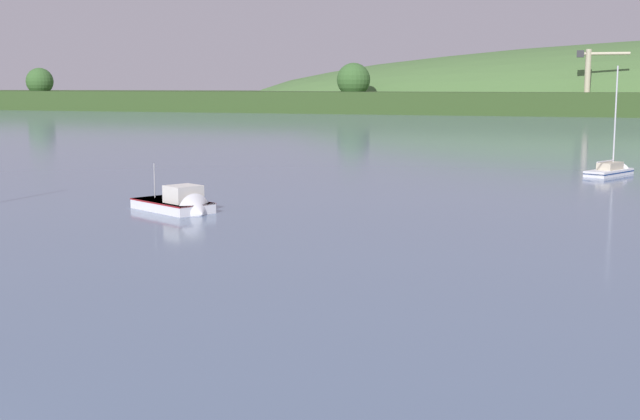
{
  "coord_description": "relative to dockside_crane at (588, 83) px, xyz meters",
  "views": [
    {
      "loc": [
        14.51,
        -10.99,
        7.63
      ],
      "look_at": [
        -0.71,
        25.02,
        1.93
      ],
      "focal_mm": 47.84,
      "sensor_mm": 36.0,
      "label": 1
    }
  ],
  "objects": [
    {
      "name": "fishing_boat_moored",
      "position": [
        -4.49,
        -197.26,
        -8.14
      ],
      "size": [
        6.49,
        4.73,
        3.84
      ],
      "rotation": [
        0.0,
        0.0,
        5.86
      ],
      "color": "white",
      "rests_on": "ground"
    },
    {
      "name": "dockside_crane",
      "position": [
        0.0,
        0.0,
        0.0
      ],
      "size": [
        13.69,
        3.74,
        17.43
      ],
      "rotation": [
        0.0,
        0.0,
        0.11
      ],
      "color": "#4C4C51",
      "rests_on": "ground"
    },
    {
      "name": "sailboat_outer_reach",
      "position": [
        18.35,
        -163.72,
        -8.23
      ],
      "size": [
        4.05,
        6.59,
        10.2
      ],
      "rotation": [
        0.0,
        0.0,
        1.2
      ],
      "color": "white",
      "rests_on": "ground"
    }
  ]
}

